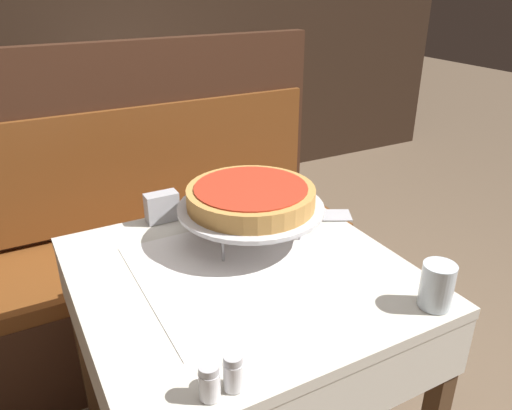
{
  "coord_description": "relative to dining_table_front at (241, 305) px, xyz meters",
  "views": [
    {
      "loc": [
        -0.49,
        -0.99,
        1.47
      ],
      "look_at": [
        0.1,
        0.1,
        0.89
      ],
      "focal_mm": 35.0,
      "sensor_mm": 36.0,
      "label": 1
    }
  ],
  "objects": [
    {
      "name": "back_wall_panel",
      "position": [
        0.0,
        2.34,
        0.55
      ],
      "size": [
        6.0,
        0.04,
        2.4
      ],
      "primitive_type": "cube",
      "color": "black",
      "rests_on": "ground_plane"
    },
    {
      "name": "dining_table_rear",
      "position": [
        0.28,
        1.84,
        0.01
      ],
      "size": [
        0.73,
        0.73,
        0.77
      ],
      "color": "beige",
      "rests_on": "ground_plane"
    },
    {
      "name": "dining_table_front",
      "position": [
        0.0,
        0.0,
        0.0
      ],
      "size": [
        0.82,
        0.82,
        0.77
      ],
      "color": "beige",
      "rests_on": "ground_plane"
    },
    {
      "name": "pizza_server",
      "position": [
        0.33,
        0.17,
        0.12
      ],
      "size": [
        0.27,
        0.18,
        0.01
      ],
      "color": "#BCBCC1",
      "rests_on": "dining_table_front"
    },
    {
      "name": "water_glass_near",
      "position": [
        0.32,
        -0.35,
        0.17
      ],
      "size": [
        0.08,
        0.08,
        0.11
      ],
      "color": "silver",
      "rests_on": "dining_table_front"
    },
    {
      "name": "pepper_shaker",
      "position": [
        -0.2,
        -0.36,
        0.15
      ],
      "size": [
        0.04,
        0.04,
        0.08
      ],
      "color": "silver",
      "rests_on": "dining_table_front"
    },
    {
      "name": "condiment_caddy",
      "position": [
        0.19,
        1.86,
        0.16
      ],
      "size": [
        0.13,
        0.13,
        0.18
      ],
      "color": "black",
      "rests_on": "dining_table_rear"
    },
    {
      "name": "salt_shaker",
      "position": [
        -0.24,
        -0.36,
        0.15
      ],
      "size": [
        0.04,
        0.04,
        0.07
      ],
      "color": "silver",
      "rests_on": "dining_table_front"
    },
    {
      "name": "pizza_pan_stand",
      "position": [
        0.1,
        0.13,
        0.21
      ],
      "size": [
        0.41,
        0.41,
        0.11
      ],
      "color": "#ADADB2",
      "rests_on": "dining_table_front"
    },
    {
      "name": "napkin_holder",
      "position": [
        -0.09,
        0.37,
        0.16
      ],
      "size": [
        0.1,
        0.05,
        0.09
      ],
      "color": "#B2B2B7",
      "rests_on": "dining_table_front"
    },
    {
      "name": "deep_dish_pizza",
      "position": [
        0.1,
        0.13,
        0.25
      ],
      "size": [
        0.36,
        0.36,
        0.06
      ],
      "color": "#C68E47",
      "rests_on": "pizza_pan_stand"
    },
    {
      "name": "booth_bench",
      "position": [
        0.01,
        0.81,
        -0.31
      ],
      "size": [
        1.61,
        0.52,
        1.23
      ],
      "color": "#3D2316",
      "rests_on": "ground_plane"
    }
  ]
}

